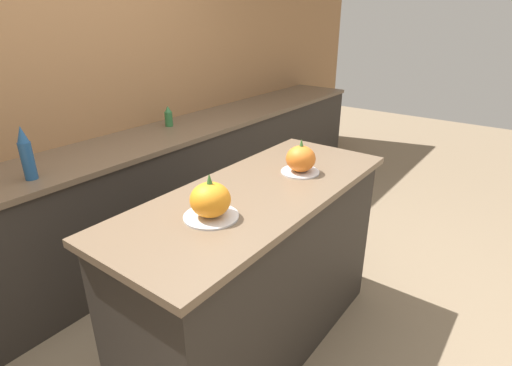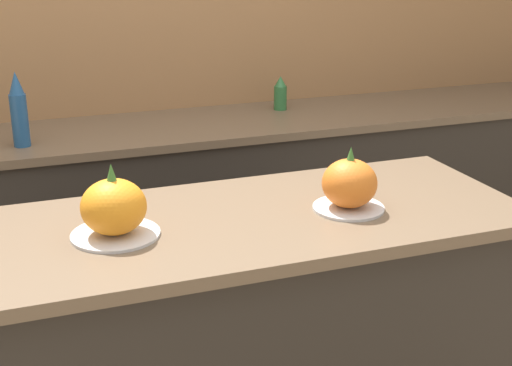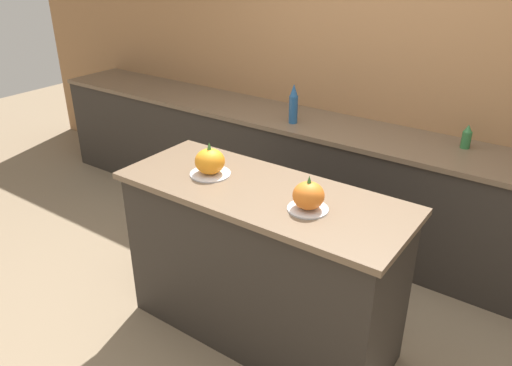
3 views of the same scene
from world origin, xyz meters
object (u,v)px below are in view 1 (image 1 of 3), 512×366
at_px(pumpkin_cake_left, 210,201).
at_px(pumpkin_cake_right, 301,160).
at_px(bottle_tall, 26,154).
at_px(bottle_short, 168,117).

distance_m(pumpkin_cake_left, pumpkin_cake_right, 0.65).
bearing_deg(bottle_tall, pumpkin_cake_right, -55.71).
relative_size(bottle_tall, bottle_short, 1.84).
bearing_deg(bottle_tall, bottle_short, 10.83).
relative_size(pumpkin_cake_left, pumpkin_cake_right, 1.13).
distance_m(pumpkin_cake_right, bottle_tall, 1.45).
height_order(pumpkin_cake_right, bottle_tall, bottle_tall).
bearing_deg(pumpkin_cake_left, bottle_short, 53.88).
xyz_separation_m(pumpkin_cake_left, pumpkin_cake_right, (0.64, -0.04, -0.00)).
xyz_separation_m(bottle_tall, bottle_short, (1.19, 0.23, -0.06)).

